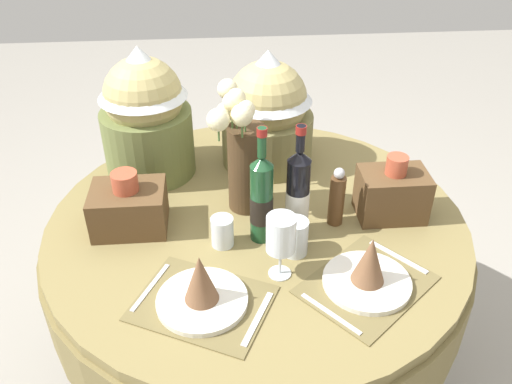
% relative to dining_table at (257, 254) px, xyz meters
% --- Properties ---
extents(ground, '(8.00, 8.00, 0.00)m').
position_rel_dining_table_xyz_m(ground, '(0.00, 0.00, -0.57)').
color(ground, '#9E998E').
extents(dining_table, '(1.35, 1.35, 0.72)m').
position_rel_dining_table_xyz_m(dining_table, '(0.00, 0.00, 0.00)').
color(dining_table, olive).
rests_on(dining_table, ground).
extents(place_setting_left, '(0.42, 0.38, 0.16)m').
position_rel_dining_table_xyz_m(place_setting_left, '(-0.17, -0.36, 0.19)').
color(place_setting_left, brown).
rests_on(place_setting_left, dining_table).
extents(place_setting_right, '(0.43, 0.42, 0.16)m').
position_rel_dining_table_xyz_m(place_setting_right, '(0.27, -0.32, 0.19)').
color(place_setting_right, brown).
rests_on(place_setting_right, dining_table).
extents(flower_vase, '(0.18, 0.23, 0.41)m').
position_rel_dining_table_xyz_m(flower_vase, '(-0.04, 0.07, 0.35)').
color(flower_vase, '#47331E').
rests_on(flower_vase, dining_table).
extents(wine_bottle_left, '(0.07, 0.07, 0.37)m').
position_rel_dining_table_xyz_m(wine_bottle_left, '(0.01, -0.09, 0.29)').
color(wine_bottle_left, '#194223').
rests_on(wine_bottle_left, dining_table).
extents(wine_bottle_centre, '(0.07, 0.07, 0.36)m').
position_rel_dining_table_xyz_m(wine_bottle_centre, '(0.11, -0.08, 0.29)').
color(wine_bottle_centre, black).
rests_on(wine_bottle_centre, dining_table).
extents(wine_glass_right, '(0.08, 0.08, 0.20)m').
position_rel_dining_table_xyz_m(wine_glass_right, '(0.04, -0.26, 0.29)').
color(wine_glass_right, silver).
rests_on(wine_glass_right, dining_table).
extents(tumbler_near_left, '(0.08, 0.08, 0.11)m').
position_rel_dining_table_xyz_m(tumbler_near_left, '(0.10, -0.17, 0.20)').
color(tumbler_near_left, silver).
rests_on(tumbler_near_left, dining_table).
extents(tumbler_near_right, '(0.07, 0.07, 0.09)m').
position_rel_dining_table_xyz_m(tumbler_near_right, '(-0.11, -0.12, 0.19)').
color(tumbler_near_right, silver).
rests_on(tumbler_near_right, dining_table).
extents(pepper_mill, '(0.05, 0.05, 0.20)m').
position_rel_dining_table_xyz_m(pepper_mill, '(0.24, -0.04, 0.24)').
color(pepper_mill, brown).
rests_on(pepper_mill, dining_table).
extents(gift_tub_back_left, '(0.31, 0.31, 0.46)m').
position_rel_dining_table_xyz_m(gift_tub_back_left, '(-0.35, 0.32, 0.39)').
color(gift_tub_back_left, olive).
rests_on(gift_tub_back_left, dining_table).
extents(gift_tub_back_centre, '(0.33, 0.33, 0.42)m').
position_rel_dining_table_xyz_m(gift_tub_back_centre, '(0.07, 0.36, 0.37)').
color(gift_tub_back_centre, olive).
rests_on(gift_tub_back_centre, dining_table).
extents(woven_basket_side_left, '(0.22, 0.17, 0.20)m').
position_rel_dining_table_xyz_m(woven_basket_side_left, '(-0.39, -0.01, 0.22)').
color(woven_basket_side_left, brown).
rests_on(woven_basket_side_left, dining_table).
extents(woven_basket_side_right, '(0.21, 0.15, 0.21)m').
position_rel_dining_table_xyz_m(woven_basket_side_right, '(0.42, -0.01, 0.23)').
color(woven_basket_side_right, brown).
rests_on(woven_basket_side_right, dining_table).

